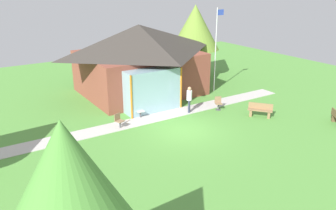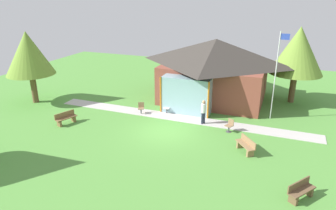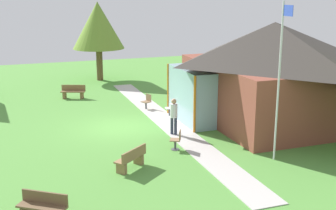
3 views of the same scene
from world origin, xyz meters
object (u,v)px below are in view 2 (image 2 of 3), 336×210
at_px(bench_lawn_far_right, 301,191).
at_px(patio_chair_west, 141,108).
at_px(flagpole, 276,73).
at_px(bench_mid_left, 66,118).
at_px(patio_chair_porch_left, 167,108).
at_px(tree_west_hedge, 28,53).
at_px(patio_chair_lawn_spare, 230,126).
at_px(visitor_on_path, 203,110).
at_px(tree_behind_pavilion_right, 298,51).
at_px(pavilion, 214,69).
at_px(bench_mid_right, 246,145).

distance_m(bench_lawn_far_right, patio_chair_west, 12.88).
height_order(flagpole, bench_mid_left, flagpole).
bearing_deg(patio_chair_porch_left, bench_mid_left, 42.43).
bearing_deg(flagpole, tree_west_hedge, -169.83).
distance_m(patio_chair_lawn_spare, visitor_on_path, 2.12).
bearing_deg(patio_chair_porch_left, tree_west_hedge, 13.95).
distance_m(patio_chair_porch_left, tree_behind_pavilion_right, 11.33).
xyz_separation_m(bench_lawn_far_right, tree_behind_pavilion_right, (-0.49, 13.50, 3.88)).
height_order(bench_mid_left, bench_lawn_far_right, same).
xyz_separation_m(pavilion, flagpole, (4.95, -2.75, 0.77)).
distance_m(bench_mid_right, tree_behind_pavilion_right, 11.00).
height_order(patio_chair_west, tree_west_hedge, tree_west_hedge).
distance_m(bench_mid_right, patio_chair_west, 8.77).
distance_m(flagpole, bench_mid_left, 14.91).
bearing_deg(patio_chair_lawn_spare, tree_behind_pavilion_right, -89.18).
bearing_deg(patio_chair_porch_left, bench_lawn_far_right, 146.88).
height_order(patio_chair_porch_left, tree_west_hedge, tree_west_hedge).
bearing_deg(tree_behind_pavilion_right, bench_lawn_far_right, -87.92).
relative_size(flagpole, visitor_on_path, 3.59).
xyz_separation_m(pavilion, patio_chair_west, (-4.26, -5.25, -2.23)).
relative_size(patio_chair_porch_left, visitor_on_path, 0.49).
relative_size(pavilion, tree_behind_pavilion_right, 1.48).
xyz_separation_m(flagpole, patio_chair_west, (-9.21, -2.51, -3.00)).
relative_size(patio_chair_lawn_spare, patio_chair_porch_left, 1.00).
distance_m(bench_mid_left, patio_chair_porch_left, 7.31).
relative_size(patio_chair_lawn_spare, tree_behind_pavilion_right, 0.14).
height_order(patio_chair_porch_left, visitor_on_path, visitor_on_path).
height_order(flagpole, bench_lawn_far_right, flagpole).
relative_size(bench_mid_left, visitor_on_path, 0.90).
distance_m(pavilion, tree_west_hedge, 14.95).
xyz_separation_m(bench_lawn_far_right, tree_west_hedge, (-20.36, 5.82, 3.68)).
height_order(pavilion, tree_behind_pavilion_right, tree_behind_pavilion_right).
relative_size(bench_mid_left, tree_west_hedge, 0.27).
xyz_separation_m(bench_mid_right, patio_chair_west, (-8.18, 3.16, 0.01)).
distance_m(patio_chair_lawn_spare, patio_chair_porch_left, 5.25).
xyz_separation_m(bench_lawn_far_right, patio_chair_lawn_spare, (-4.23, 5.86, 0.01)).
bearing_deg(tree_west_hedge, flagpole, 10.17).
relative_size(bench_mid_left, patio_chair_west, 1.81).
relative_size(bench_mid_right, bench_lawn_far_right, 0.98).
height_order(bench_mid_right, tree_behind_pavilion_right, tree_behind_pavilion_right).
height_order(flagpole, patio_chair_lawn_spare, flagpole).
relative_size(pavilion, bench_mid_left, 5.85).
xyz_separation_m(patio_chair_lawn_spare, visitor_on_path, (-1.94, 0.59, 0.61)).
relative_size(patio_chair_west, patio_chair_lawn_spare, 1.00).
bearing_deg(visitor_on_path, bench_lawn_far_right, -98.15).
height_order(bench_lawn_far_right, patio_chair_porch_left, patio_chair_porch_left).
distance_m(pavilion, bench_lawn_far_right, 13.86).
bearing_deg(visitor_on_path, flagpole, -20.14).
bearing_deg(tree_west_hedge, bench_mid_left, -27.72).
xyz_separation_m(flagpole, tree_west_hedge, (-18.53, -3.33, 0.66)).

